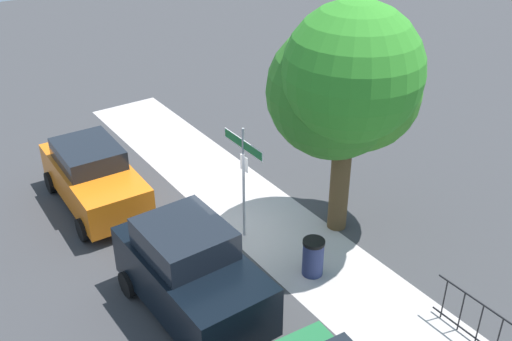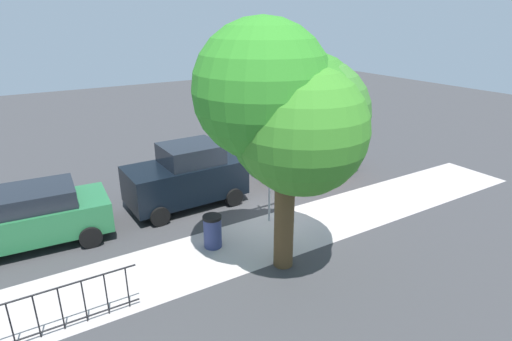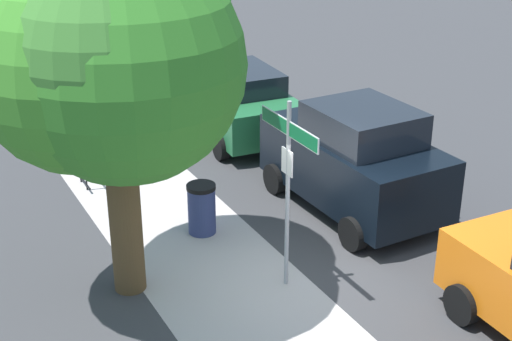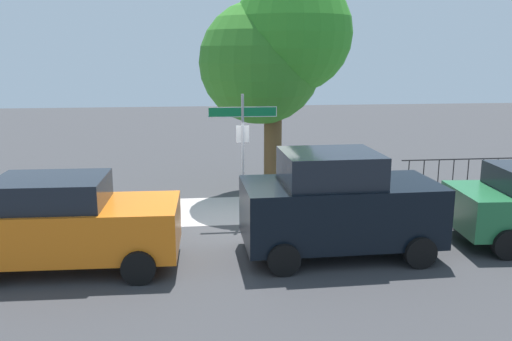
{
  "view_description": "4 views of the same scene",
  "coord_description": "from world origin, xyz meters",
  "px_view_note": "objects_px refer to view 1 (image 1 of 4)",
  "views": [
    {
      "loc": [
        11.13,
        -6.77,
        9.48
      ],
      "look_at": [
        -0.04,
        0.9,
        1.77
      ],
      "focal_mm": 41.79,
      "sensor_mm": 36.0,
      "label": 1
    },
    {
      "loc": [
        6.92,
        10.58,
        6.35
      ],
      "look_at": [
        0.88,
        0.82,
        2.04
      ],
      "focal_mm": 29.22,
      "sensor_mm": 36.0,
      "label": 2
    },
    {
      "loc": [
        -8.95,
        5.79,
        6.71
      ],
      "look_at": [
        0.99,
        0.5,
        1.74
      ],
      "focal_mm": 51.91,
      "sensor_mm": 36.0,
      "label": 3
    },
    {
      "loc": [
        -1.02,
        -12.62,
        4.18
      ],
      "look_at": [
        0.39,
        -0.18,
        1.41
      ],
      "focal_mm": 37.55,
      "sensor_mm": 36.0,
      "label": 4
    }
  ],
  "objects_px": {
    "street_sign": "(243,164)",
    "shade_tree": "(346,84)",
    "car_black": "(191,272)",
    "car_orange": "(93,176)",
    "trash_bin": "(313,257)"
  },
  "relations": [
    {
      "from": "street_sign",
      "to": "shade_tree",
      "type": "bearing_deg",
      "value": 67.31
    },
    {
      "from": "trash_bin",
      "to": "car_black",
      "type": "bearing_deg",
      "value": -99.7
    },
    {
      "from": "street_sign",
      "to": "shade_tree",
      "type": "height_order",
      "value": "shade_tree"
    },
    {
      "from": "shade_tree",
      "to": "car_black",
      "type": "bearing_deg",
      "value": -81.15
    },
    {
      "from": "street_sign",
      "to": "trash_bin",
      "type": "height_order",
      "value": "street_sign"
    },
    {
      "from": "street_sign",
      "to": "car_orange",
      "type": "xyz_separation_m",
      "value": [
        -3.74,
        -2.69,
        -1.28
      ]
    },
    {
      "from": "car_black",
      "to": "car_orange",
      "type": "bearing_deg",
      "value": 179.98
    },
    {
      "from": "shade_tree",
      "to": "car_orange",
      "type": "distance_m",
      "value": 7.64
    },
    {
      "from": "car_orange",
      "to": "car_black",
      "type": "bearing_deg",
      "value": 2.83
    },
    {
      "from": "car_orange",
      "to": "trash_bin",
      "type": "xyz_separation_m",
      "value": [
        6.03,
        3.19,
        -0.43
      ]
    },
    {
      "from": "shade_tree",
      "to": "car_orange",
      "type": "relative_size",
      "value": 1.46
    },
    {
      "from": "shade_tree",
      "to": "street_sign",
      "type": "bearing_deg",
      "value": -112.69
    },
    {
      "from": "car_orange",
      "to": "car_black",
      "type": "height_order",
      "value": "car_black"
    },
    {
      "from": "shade_tree",
      "to": "car_black",
      "type": "relative_size",
      "value": 1.56
    },
    {
      "from": "car_orange",
      "to": "trash_bin",
      "type": "height_order",
      "value": "car_orange"
    }
  ]
}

